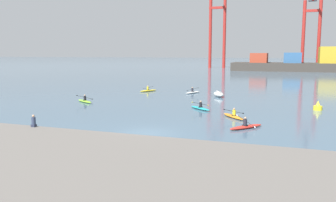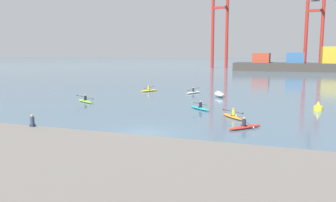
% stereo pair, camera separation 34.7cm
% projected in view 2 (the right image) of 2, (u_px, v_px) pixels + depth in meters
% --- Properties ---
extents(ground_plane, '(800.00, 800.00, 0.00)m').
position_uv_depth(ground_plane, '(145.00, 133.00, 26.01)').
color(ground_plane, '#425B70').
extents(container_barge, '(39.00, 11.71, 7.94)m').
position_uv_depth(container_barge, '(297.00, 64.00, 114.22)').
color(container_barge, '#38332D').
rests_on(container_barge, ground).
extents(gantry_crane_west, '(6.84, 19.80, 36.23)m').
position_uv_depth(gantry_crane_west, '(220.00, 20.00, 135.57)').
color(gantry_crane_west, maroon).
rests_on(gantry_crane_west, ground).
extents(gantry_crane_west_mid, '(6.47, 17.47, 31.41)m').
position_uv_depth(gantry_crane_west_mid, '(315.00, 23.00, 122.95)').
color(gantry_crane_west_mid, maroon).
rests_on(gantry_crane_west_mid, ground).
extents(capsized_dinghy, '(2.26, 2.80, 0.76)m').
position_uv_depth(capsized_dinghy, '(219.00, 94.00, 47.58)').
color(capsized_dinghy, beige).
rests_on(capsized_dinghy, ground).
extents(channel_buoy, '(0.90, 0.90, 1.00)m').
position_uv_depth(channel_buoy, '(318.00, 107.00, 36.39)').
color(channel_buoy, yellow).
rests_on(channel_buoy, ground).
extents(kayak_white, '(2.10, 3.40, 0.97)m').
position_uv_depth(kayak_white, '(193.00, 92.00, 51.78)').
color(kayak_white, silver).
rests_on(kayak_white, ground).
extents(kayak_orange, '(2.64, 2.99, 0.95)m').
position_uv_depth(kayak_orange, '(233.00, 116.00, 32.16)').
color(kayak_orange, orange).
rests_on(kayak_orange, ground).
extents(kayak_lime, '(3.20, 2.32, 0.99)m').
position_uv_depth(kayak_lime, '(85.00, 101.00, 42.47)').
color(kayak_lime, '#7ABC2D').
rests_on(kayak_lime, ground).
extents(kayak_red, '(2.61, 3.02, 1.00)m').
position_uv_depth(kayak_red, '(245.00, 126.00, 27.63)').
color(kayak_red, red).
rests_on(kayak_red, ground).
extents(kayak_yellow, '(2.04, 3.33, 0.95)m').
position_uv_depth(kayak_yellow, '(149.00, 90.00, 54.25)').
color(kayak_yellow, yellow).
rests_on(kayak_yellow, ground).
extents(kayak_teal, '(2.94, 2.71, 0.95)m').
position_uv_depth(kayak_teal, '(200.00, 108.00, 36.99)').
color(kayak_teal, teal).
rests_on(kayak_teal, ground).
extents(stone_quay, '(80.00, 20.00, 0.69)m').
position_uv_depth(stone_quay, '(12.00, 197.00, 13.69)').
color(stone_quay, '#605B56').
rests_on(stone_quay, ground).
extents(seated_onlooker, '(0.32, 0.30, 0.90)m').
position_uv_depth(seated_onlooker, '(32.00, 121.00, 25.10)').
color(seated_onlooker, '#23283D').
rests_on(seated_onlooker, stone_quay).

